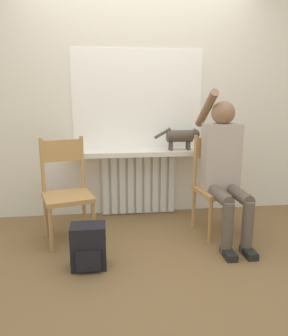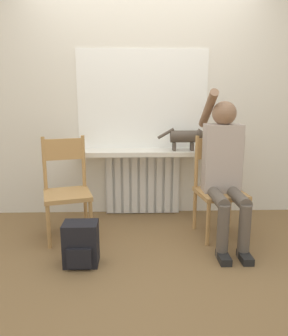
% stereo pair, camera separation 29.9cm
% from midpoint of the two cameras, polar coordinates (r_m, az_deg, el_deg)
% --- Properties ---
extents(ground_plane, '(12.00, 12.00, 0.00)m').
position_cam_midpoint_polar(ground_plane, '(2.80, 3.60, -16.06)').
color(ground_plane, brown).
extents(wall_with_window, '(7.00, 0.06, 2.70)m').
position_cam_midpoint_polar(wall_with_window, '(3.69, 2.10, 12.71)').
color(wall_with_window, silver).
rests_on(wall_with_window, ground_plane).
extents(radiator, '(0.84, 0.08, 0.71)m').
position_cam_midpoint_polar(radiator, '(3.74, 2.06, -2.72)').
color(radiator, silver).
rests_on(radiator, ground_plane).
extents(windowsill, '(1.48, 0.32, 0.05)m').
position_cam_midpoint_polar(windowsill, '(3.55, 2.22, 2.72)').
color(windowsill, silver).
rests_on(windowsill, radiator).
extents(window_glass, '(1.42, 0.01, 1.06)m').
position_cam_midpoint_polar(window_glass, '(3.65, 2.13, 11.80)').
color(window_glass, white).
rests_on(window_glass, windowsill).
extents(chair_left, '(0.52, 0.52, 0.96)m').
position_cam_midpoint_polar(chair_left, '(3.16, -10.73, -3.49)').
color(chair_left, '#B2844C').
rests_on(chair_left, ground_plane).
extents(chair_right, '(0.48, 0.48, 0.96)m').
position_cam_midpoint_polar(chair_right, '(3.27, 15.50, -3.20)').
color(chair_right, '#B2844C').
rests_on(chair_right, ground_plane).
extents(person, '(0.36, 1.02, 1.40)m').
position_cam_midpoint_polar(person, '(3.11, 16.54, 0.42)').
color(person, brown).
rests_on(person, ground_plane).
extents(cat, '(0.50, 0.13, 0.25)m').
position_cam_midpoint_polar(cat, '(3.54, 9.74, 5.39)').
color(cat, '#4C4238').
rests_on(cat, windowsill).
extents(backpack, '(0.27, 0.22, 0.36)m').
position_cam_midpoint_polar(backpack, '(2.71, -7.77, -13.08)').
color(backpack, black).
rests_on(backpack, ground_plane).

